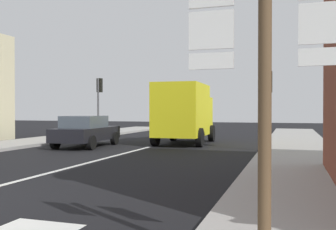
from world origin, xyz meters
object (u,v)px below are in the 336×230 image
(sedan_far, at_px, (86,131))
(traffic_light_near_right, at_px, (269,92))
(delivery_truck, at_px, (184,112))
(route_sign_post, at_px, (265,94))
(traffic_light_far_left, at_px, (99,94))

(sedan_far, distance_m, traffic_light_near_right, 8.55)
(sedan_far, height_order, delivery_truck, delivery_truck)
(route_sign_post, bearing_deg, sedan_far, 126.64)
(sedan_far, relative_size, route_sign_post, 1.34)
(delivery_truck, height_order, traffic_light_near_right, traffic_light_near_right)
(traffic_light_near_right, bearing_deg, sedan_far, -174.57)
(delivery_truck, bearing_deg, traffic_light_near_right, -26.77)
(traffic_light_far_left, bearing_deg, traffic_light_near_right, -26.33)
(traffic_light_near_right, bearing_deg, delivery_truck, 153.23)
(route_sign_post, height_order, traffic_light_far_left, traffic_light_far_left)
(sedan_far, height_order, traffic_light_far_left, traffic_light_far_left)
(traffic_light_far_left, xyz_separation_m, traffic_light_near_right, (10.89, -5.39, -0.29))
(sedan_far, xyz_separation_m, traffic_light_near_right, (8.33, 0.79, 1.76))
(route_sign_post, relative_size, traffic_light_near_right, 0.94)
(traffic_light_far_left, distance_m, traffic_light_near_right, 12.15)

